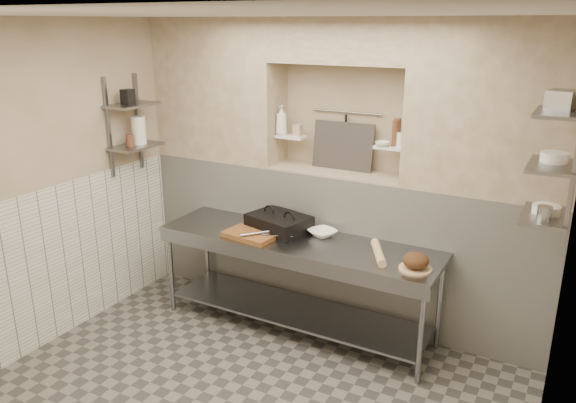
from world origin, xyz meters
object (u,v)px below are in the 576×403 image
Objects in this scene: bottle_soap at (282,120)px; panini_press at (279,223)px; cutting_board at (252,234)px; prep_table at (296,266)px; jug_left at (139,130)px; bread_loaf at (416,260)px; rolling_pin at (378,253)px; bowl_alcove at (382,144)px; mixing_bowl at (322,233)px.

panini_press is at bearing -64.14° from bottle_soap.
prep_table is at bearing 17.45° from cutting_board.
bottle_soap reaches higher than jug_left.
bread_loaf is at bearing -5.55° from prep_table.
bowl_alcove is at bearing 110.27° from rolling_pin.
prep_table is 5.53× the size of cutting_board.
panini_press is 2.99× the size of bread_loaf.
cutting_board is at bearing -1.97° from jug_left.
bottle_soap is 2.22× the size of bowl_alcove.
panini_press is 1.33× the size of rolling_pin.
bottle_soap reaches higher than rolling_pin.
cutting_board is 1.74× the size of jug_left.
mixing_bowl is (0.16, 0.20, 0.29)m from prep_table.
bottle_soap reaches higher than prep_table.
panini_press reaches higher than cutting_board.
prep_table is at bearing -50.02° from bottle_soap.
cutting_board is 0.64m from mixing_bowl.
bowl_alcove reaches higher than rolling_pin.
prep_table is 5.53× the size of rolling_pin.
mixing_bowl is 1.00m from bread_loaf.
bottle_soap is at bearing 157.64° from bread_loaf.
jug_left reaches higher than rolling_pin.
prep_table is 0.44m from panini_press.
cutting_board is at bearing -150.26° from mixing_bowl.
panini_press reaches higher than mixing_bowl.
mixing_bowl is at bearing 8.37° from jug_left.
bottle_soap is 1.03m from bowl_alcove.
jug_left is (-1.70, -0.08, 1.11)m from prep_table.
jug_left reaches higher than bread_loaf.
rolling_pin is 1.65× the size of bottle_soap.
bottle_soap is (-0.19, 0.40, 0.88)m from panini_press.
mixing_bowl is at bearing -141.05° from bowl_alcove.
mixing_bowl is 1.16m from bottle_soap.
panini_press is at bearing 152.36° from prep_table.
panini_press is 2.58× the size of mixing_bowl.
prep_table is at bearing 174.45° from bread_loaf.
bread_loaf is at bearing -22.36° from bottle_soap.
mixing_bowl is 0.51× the size of rolling_pin.
bottle_soap reaches higher than panini_press.
mixing_bowl is 0.96m from bowl_alcove.
jug_left is (-1.25, -0.61, -0.11)m from bottle_soap.
prep_table is 1.17m from bread_loaf.
panini_press is 1.33× the size of cutting_board.
bottle_soap is at bearing 151.03° from mixing_bowl.
bread_loaf is 1.12m from bowl_alcove.
mixing_bowl is (0.56, 0.32, 0.01)m from cutting_board.
panini_press is at bearing -154.57° from bowl_alcove.
rolling_pin is (1.02, -0.14, -0.04)m from panini_press.
bowl_alcove is at bearing -0.47° from bottle_soap.
prep_table is 12.50× the size of bread_loaf.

